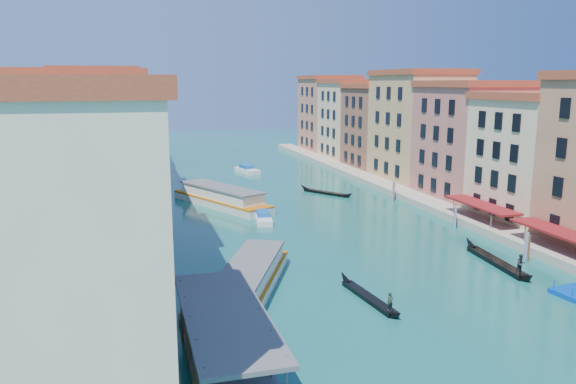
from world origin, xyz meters
name	(u,v)px	position (x,y,z in m)	size (l,w,h in m)	color
left_bank_palazzos	(99,144)	(-26.00, 64.68, 9.71)	(12.80, 128.40, 21.00)	beige
right_bank_palazzos	(434,134)	(30.00, 65.00, 9.75)	(12.80, 128.40, 21.00)	#A75941
quay	(390,188)	(22.00, 65.00, 0.50)	(4.00, 140.00, 1.00)	#ADA38C
restaurant_awnings	(573,237)	(22.19, 23.00, 2.99)	(3.20, 44.55, 3.12)	maroon
vaporetto_stop	(226,343)	(-16.00, 12.00, 1.44)	(5.40, 16.40, 3.65)	#605F62
mooring_poles_right	(510,240)	(19.10, 28.80, 1.30)	(1.44, 54.24, 3.20)	#543D1C
mooring_poles_left	(188,350)	(-18.50, 12.00, 1.30)	(0.24, 8.24, 3.20)	#543D1C
vaporetto_near	(250,278)	(-11.64, 24.75, 1.21)	(11.28, 18.14, 2.69)	white
vaporetto_far	(221,197)	(-8.43, 61.09, 1.36)	(13.01, 20.26, 3.02)	silver
gondola_fore	(369,296)	(-2.13, 19.74, 0.36)	(1.96, 10.72, 2.14)	black
gondola_right	(498,260)	(14.69, 24.88, 0.51)	(2.24, 13.39, 2.67)	black
gondola_far	(325,192)	(10.07, 65.67, 0.33)	(7.08, 9.97, 1.62)	black
motorboat_mid	(263,217)	(-4.46, 49.83, 0.53)	(3.09, 6.80, 1.36)	silver
motorboat_far	(247,170)	(2.03, 92.06, 0.61)	(4.34, 7.97, 1.58)	white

